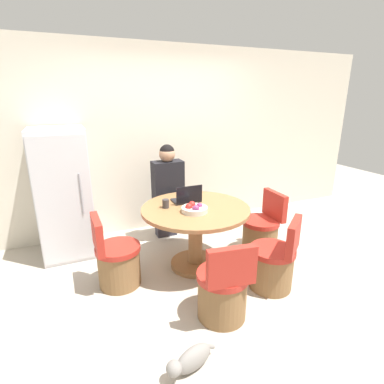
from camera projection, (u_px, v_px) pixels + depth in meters
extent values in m
plane|color=#B2A899|center=(213.00, 278.00, 3.29)|extent=(12.00, 12.00, 0.00)
cube|color=beige|center=(163.00, 140.00, 4.34)|extent=(7.00, 0.06, 2.60)
cube|color=silver|center=(64.00, 193.00, 3.63)|extent=(0.61, 0.68, 1.57)
cube|color=silver|center=(64.00, 202.00, 3.33)|extent=(0.59, 0.01, 1.47)
cylinder|color=gray|center=(81.00, 194.00, 3.36)|extent=(0.02, 0.02, 0.47)
cylinder|color=olive|center=(195.00, 263.00, 3.54)|extent=(0.58, 0.58, 0.05)
cylinder|color=olive|center=(195.00, 237.00, 3.43)|extent=(0.16, 0.16, 0.64)
cylinder|color=olive|center=(196.00, 209.00, 3.33)|extent=(1.21, 1.21, 0.04)
cylinder|color=brown|center=(119.00, 267.00, 3.14)|extent=(0.43, 0.43, 0.39)
cylinder|color=#AD281E|center=(118.00, 248.00, 3.07)|extent=(0.46, 0.46, 0.06)
cube|color=#AD281E|center=(97.00, 234.00, 2.94)|extent=(0.08, 0.42, 0.34)
cylinder|color=brown|center=(260.00, 238.00, 3.79)|extent=(0.43, 0.43, 0.39)
cylinder|color=#AD281E|center=(261.00, 222.00, 3.73)|extent=(0.46, 0.46, 0.06)
cube|color=#AD281E|center=(275.00, 205.00, 3.73)|extent=(0.08, 0.42, 0.34)
cylinder|color=brown|center=(222.00, 297.00, 2.68)|extent=(0.43, 0.43, 0.39)
cylinder|color=#AD281E|center=(223.00, 275.00, 2.61)|extent=(0.46, 0.46, 0.06)
cube|color=#AD281E|center=(232.00, 267.00, 2.38)|extent=(0.42, 0.13, 0.34)
cylinder|color=brown|center=(271.00, 270.00, 3.10)|extent=(0.43, 0.43, 0.39)
cylinder|color=#AD281E|center=(273.00, 251.00, 3.03)|extent=(0.46, 0.46, 0.06)
cube|color=#AD281E|center=(294.00, 237.00, 2.89)|extent=(0.37, 0.32, 0.34)
cube|color=#2D2D38|center=(166.00, 220.00, 4.27)|extent=(0.28, 0.16, 0.45)
cube|color=#2D2D38|center=(167.00, 202.00, 4.13)|extent=(0.32, 0.36, 0.14)
cube|color=black|center=(168.00, 181.00, 3.95)|extent=(0.40, 0.22, 0.52)
sphere|color=tan|center=(167.00, 154.00, 3.85)|extent=(0.21, 0.21, 0.21)
sphere|color=black|center=(167.00, 152.00, 3.84)|extent=(0.19, 0.19, 0.19)
cube|color=#232328|center=(186.00, 200.00, 3.52)|extent=(0.31, 0.21, 0.02)
cube|color=black|center=(189.00, 194.00, 3.39)|extent=(0.31, 0.01, 0.19)
cylinder|color=beige|center=(195.00, 210.00, 3.18)|extent=(0.28, 0.28, 0.05)
sphere|color=#7A2D5B|center=(200.00, 206.00, 3.21)|extent=(0.07, 0.07, 0.07)
sphere|color=red|center=(192.00, 205.00, 3.23)|extent=(0.08, 0.08, 0.08)
sphere|color=red|center=(189.00, 207.00, 3.16)|extent=(0.08, 0.08, 0.08)
sphere|color=#7A2D5B|center=(196.00, 209.00, 3.12)|extent=(0.08, 0.08, 0.08)
cylinder|color=#383333|center=(166.00, 204.00, 3.30)|extent=(0.07, 0.07, 0.10)
ellipsoid|color=gray|center=(194.00, 358.00, 2.18)|extent=(0.34, 0.21, 0.18)
sphere|color=gray|center=(174.00, 368.00, 2.06)|extent=(0.11, 0.11, 0.11)
cylinder|color=gray|center=(208.00, 346.00, 2.26)|extent=(0.14, 0.07, 0.11)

